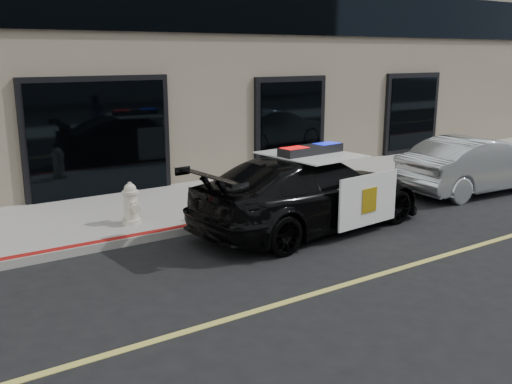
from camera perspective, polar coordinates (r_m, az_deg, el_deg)
ground at (r=8.53m, az=7.54°, el=-9.60°), size 120.00×120.00×0.00m
sidewalk_n at (r=12.70m, az=-8.26°, el=-1.45°), size 60.00×3.50×0.15m
police_car at (r=11.13m, az=5.44°, el=0.02°), size 2.91×5.39×1.65m
silver_sedan at (r=15.06m, az=21.24°, el=2.55°), size 2.10×4.42×1.38m
fire_hydrant at (r=11.25m, az=-12.39°, el=-1.19°), size 0.37×0.51×0.81m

